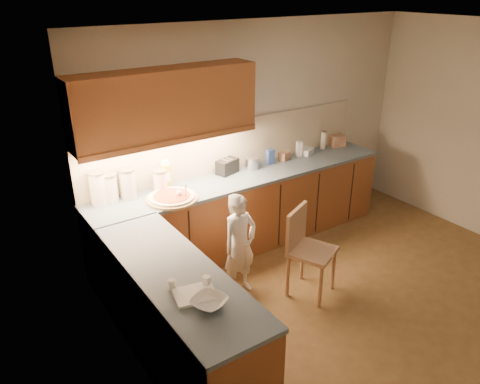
{
  "coord_description": "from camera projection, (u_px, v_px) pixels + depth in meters",
  "views": [
    {
      "loc": [
        -3.24,
        -2.41,
        2.97
      ],
      "look_at": [
        -0.8,
        1.2,
        1.0
      ],
      "focal_mm": 35.0,
      "sensor_mm": 36.0,
      "label": 1
    }
  ],
  "objects": [
    {
      "name": "dough_cloth",
      "position": [
        195.0,
        294.0,
        3.34
      ],
      "size": [
        0.34,
        0.29,
        0.02
      ],
      "primitive_type": "cube",
      "rotation": [
        0.0,
        0.0,
        -0.22
      ],
      "color": "white",
      "rests_on": "l_counter"
    },
    {
      "name": "toaster",
      "position": [
        227.0,
        166.0,
        5.43
      ],
      "size": [
        0.29,
        0.22,
        0.17
      ],
      "rotation": [
        0.0,
        0.0,
        0.28
      ],
      "color": "black",
      "rests_on": "l_counter"
    },
    {
      "name": "wooden_chair",
      "position": [
        306.0,
        246.0,
        4.71
      ],
      "size": [
        0.55,
        0.55,
        0.93
      ],
      "rotation": [
        0.0,
        0.0,
        0.44
      ],
      "color": "tan",
      "rests_on": "ground"
    },
    {
      "name": "steel_pot",
      "position": [
        252.0,
        163.0,
        5.58
      ],
      "size": [
        0.19,
        0.19,
        0.14
      ],
      "color": "#B7B8BD",
      "rests_on": "l_counter"
    },
    {
      "name": "card_box_a",
      "position": [
        284.0,
        156.0,
        5.86
      ],
      "size": [
        0.17,
        0.14,
        0.1
      ],
      "primitive_type": "cube",
      "rotation": [
        0.0,
        0.0,
        0.33
      ],
      "color": "#9C6F54",
      "rests_on": "l_counter"
    },
    {
      "name": "flat_pack",
      "position": [
        306.0,
        151.0,
        6.06
      ],
      "size": [
        0.23,
        0.2,
        0.08
      ],
      "primitive_type": "cube",
      "rotation": [
        0.0,
        0.0,
        0.42
      ],
      "color": "white",
      "rests_on": "l_counter"
    },
    {
      "name": "canister_c",
      "position": [
        128.0,
        183.0,
        4.78
      ],
      "size": [
        0.17,
        0.17,
        0.32
      ],
      "rotation": [
        0.0,
        0.0,
        -0.24
      ],
      "color": "beige",
      "rests_on": "l_counter"
    },
    {
      "name": "spice_jar_b",
      "position": [
        206.0,
        281.0,
        3.43
      ],
      "size": [
        0.08,
        0.08,
        0.08
      ],
      "primitive_type": "cylinder",
      "rotation": [
        0.0,
        0.0,
        0.33
      ],
      "color": "white",
      "rests_on": "l_counter"
    },
    {
      "name": "oil_jug",
      "position": [
        166.0,
        175.0,
        5.03
      ],
      "size": [
        0.12,
        0.11,
        0.31
      ],
      "rotation": [
        0.0,
        0.0,
        0.38
      ],
      "color": "gold",
      "rests_on": "l_counter"
    },
    {
      "name": "child",
      "position": [
        240.0,
        245.0,
        4.69
      ],
      "size": [
        0.43,
        0.32,
        1.1
      ],
      "primitive_type": "imported",
      "rotation": [
        0.0,
        0.0,
        0.13
      ],
      "color": "silver",
      "rests_on": "ground"
    },
    {
      "name": "canister_d",
      "position": [
        160.0,
        181.0,
        4.95
      ],
      "size": [
        0.15,
        0.15,
        0.24
      ],
      "rotation": [
        0.0,
        0.0,
        0.13
      ],
      "color": "white",
      "rests_on": "l_counter"
    },
    {
      "name": "blue_box",
      "position": [
        270.0,
        157.0,
        5.71
      ],
      "size": [
        0.1,
        0.07,
        0.19
      ],
      "primitive_type": "cube",
      "rotation": [
        0.0,
        0.0,
        -0.05
      ],
      "color": "#324E96",
      "rests_on": "l_counter"
    },
    {
      "name": "white_bottle",
      "position": [
        299.0,
        149.0,
        5.96
      ],
      "size": [
        0.08,
        0.08,
        0.19
      ],
      "primitive_type": "cube",
      "rotation": [
        0.0,
        0.0,
        -0.34
      ],
      "color": "white",
      "rests_on": "l_counter"
    },
    {
      "name": "upper_cabinets",
      "position": [
        166.0,
        104.0,
        4.66
      ],
      "size": [
        1.95,
        0.36,
        0.73
      ],
      "color": "brown",
      "rests_on": "ground"
    },
    {
      "name": "canister_a",
      "position": [
        98.0,
        188.0,
        4.64
      ],
      "size": [
        0.18,
        0.18,
        0.35
      ],
      "rotation": [
        0.0,
        0.0,
        0.41
      ],
      "color": "white",
      "rests_on": "l_counter"
    },
    {
      "name": "card_box_b",
      "position": [
        337.0,
        141.0,
        6.34
      ],
      "size": [
        0.22,
        0.18,
        0.15
      ],
      "primitive_type": "cube",
      "rotation": [
        0.0,
        0.0,
        -0.18
      ],
      "color": "#AA7B5B",
      "rests_on": "l_counter"
    },
    {
      "name": "spice_jar_a",
      "position": [
        171.0,
        284.0,
        3.4
      ],
      "size": [
        0.06,
        0.06,
        0.08
      ],
      "primitive_type": "cylinder",
      "rotation": [
        0.0,
        0.0,
        0.01
      ],
      "color": "white",
      "rests_on": "l_counter"
    },
    {
      "name": "mixing_bowl",
      "position": [
        209.0,
        302.0,
        3.22
      ],
      "size": [
        0.31,
        0.31,
        0.06
      ],
      "primitive_type": "imported",
      "rotation": [
        0.0,
        0.0,
        0.39
      ],
      "color": "white",
      "rests_on": "l_counter"
    },
    {
      "name": "tall_jar",
      "position": [
        323.0,
        140.0,
        6.22
      ],
      "size": [
        0.08,
        0.08,
        0.24
      ],
      "rotation": [
        0.0,
        0.0,
        0.23
      ],
      "color": "white",
      "rests_on": "l_counter"
    },
    {
      "name": "room",
      "position": [
        395.0,
        146.0,
        4.01
      ],
      "size": [
        4.54,
        4.5,
        2.62
      ],
      "color": "brown",
      "rests_on": "ground"
    },
    {
      "name": "l_counter",
      "position": [
        228.0,
        239.0,
        4.98
      ],
      "size": [
        3.77,
        2.62,
        0.92
      ],
      "color": "brown",
      "rests_on": "ground"
    },
    {
      "name": "canister_b",
      "position": [
        109.0,
        188.0,
        4.71
      ],
      "size": [
        0.17,
        0.17,
        0.3
      ],
      "rotation": [
        0.0,
        0.0,
        0.41
      ],
      "color": "white",
      "rests_on": "l_counter"
    },
    {
      "name": "backsplash",
      "position": [
        233.0,
        145.0,
        5.51
      ],
      "size": [
        3.75,
        0.02,
        0.58
      ],
      "primitive_type": "cube",
      "color": "#C5B799",
      "rests_on": "l_counter"
    },
    {
      "name": "pizza_on_board",
      "position": [
        172.0,
        197.0,
        4.8
      ],
      "size": [
        0.53,
        0.53,
        0.22
      ],
      "rotation": [
        0.0,
        0.0,
        -0.02
      ],
      "color": "tan",
      "rests_on": "l_counter"
    }
  ]
}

